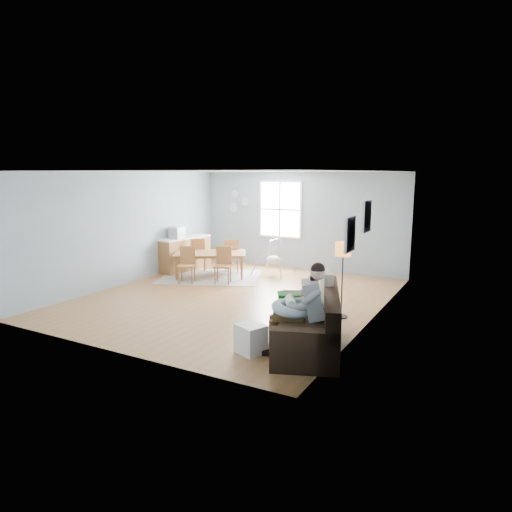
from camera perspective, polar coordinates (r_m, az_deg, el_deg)
The scene contains 22 objects.
room at distance 9.61m, azimuth -2.74°, elevation 8.87°, with size 8.40×9.40×3.90m.
window at distance 12.98m, azimuth 3.06°, elevation 5.83°, with size 1.32×0.08×1.62m.
pictures at distance 7.47m, azimuth 12.71°, elevation 3.82°, with size 0.05×1.34×0.74m.
wall_plates at distance 13.64m, azimuth -2.27°, elevation 6.81°, with size 0.67×0.02×0.66m.
sofa at distance 7.22m, azimuth 6.90°, elevation -8.76°, with size 1.66×2.38×0.89m.
green_throw at distance 7.84m, azimuth 6.43°, elevation -5.29°, with size 1.00×0.85×0.04m, color #166128.
beige_pillow at distance 7.63m, azimuth 8.79°, elevation -3.87°, with size 0.15×0.53×0.53m, color tan.
father at distance 6.79m, azimuth 5.73°, elevation -6.13°, with size 1.03×0.75×1.39m.
nursing_pillow at distance 6.81m, azimuth 4.34°, elevation -6.55°, with size 0.58×0.58×0.16m, color #ADC9D8.
infant at distance 6.82m, azimuth 4.34°, elevation -5.68°, with size 0.30×0.40×0.15m.
toddler at distance 7.29m, azimuth 6.36°, elevation -5.00°, with size 0.58×0.45×0.86m.
floor_lamp at distance 8.49m, azimuth 10.83°, elevation 0.06°, with size 0.29×0.29×1.42m.
storage_cube at distance 6.94m, azimuth -0.68°, elevation -10.30°, with size 0.50×0.48×0.44m.
rug at distance 11.94m, azimuth -5.70°, elevation -2.58°, with size 2.51×1.90×0.01m, color gray.
dining_table at distance 11.88m, azimuth -5.73°, elevation -1.11°, with size 1.82×1.01×0.64m, color brown.
chair_sw at distance 11.35m, azimuth -8.62°, elevation -0.78°, with size 0.53×0.53×0.89m.
chair_se at distance 11.16m, azimuth -4.11°, elevation -0.83°, with size 0.53×0.53×0.90m.
chair_nw at distance 12.53m, azimuth -7.18°, elevation 0.40°, with size 0.56×0.56×0.92m.
chair_ne at distance 12.36m, azimuth -3.08°, elevation 0.31°, with size 0.56×0.56×0.91m.
counter at distance 12.79m, azimuth -8.83°, elevation 0.32°, with size 0.67×1.70×0.92m.
monitor at distance 12.47m, azimuth -9.87°, elevation 2.89°, with size 0.35×0.33×0.31m.
baby_swing at distance 12.08m, azimuth 2.20°, elevation -0.40°, with size 0.93×0.94×0.93m.
Camera 1 is at (5.02, -8.19, 2.67)m, focal length 32.00 mm.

